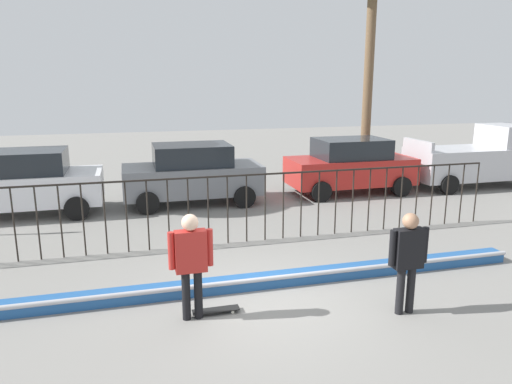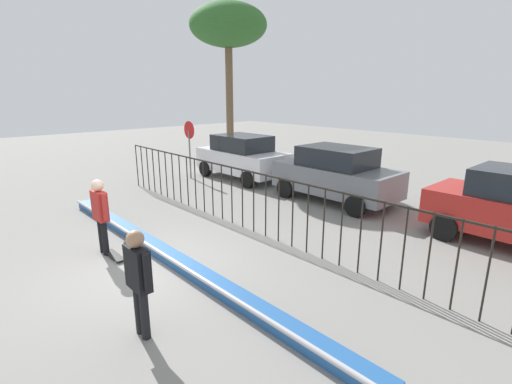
{
  "view_description": "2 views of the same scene",
  "coord_description": "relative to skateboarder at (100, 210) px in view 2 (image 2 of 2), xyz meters",
  "views": [
    {
      "loc": [
        -2.24,
        -7.68,
        3.85
      ],
      "look_at": [
        0.49,
        2.39,
        1.42
      ],
      "focal_mm": 33.74,
      "sensor_mm": 36.0,
      "label": 1
    },
    {
      "loc": [
        7.06,
        -3.22,
        3.7
      ],
      "look_at": [
        0.54,
        2.77,
        1.31
      ],
      "focal_mm": 26.02,
      "sensor_mm": 36.0,
      "label": 2
    }
  ],
  "objects": [
    {
      "name": "ground_plane",
      "position": [
        1.34,
        0.37,
        -1.08
      ],
      "size": [
        60.0,
        60.0,
        0.0
      ],
      "primitive_type": "plane",
      "color": "gray"
    },
    {
      "name": "bowl_coping_ledge",
      "position": [
        1.34,
        0.91,
        -0.96
      ],
      "size": [
        11.0,
        0.41,
        0.27
      ],
      "color": "#235699",
      "rests_on": "ground"
    },
    {
      "name": "perimeter_fence",
      "position": [
        1.34,
        3.55,
        -0.03
      ],
      "size": [
        14.04,
        0.04,
        1.68
      ],
      "color": "black",
      "rests_on": "ground"
    },
    {
      "name": "skateboarder",
      "position": [
        0.0,
        0.0,
        0.0
      ],
      "size": [
        0.72,
        0.27,
        1.79
      ],
      "rotation": [
        0.0,
        0.0,
        -0.33
      ],
      "color": "black",
      "rests_on": "ground"
    },
    {
      "name": "skateboard",
      "position": [
        0.4,
        0.07,
        -1.02
      ],
      "size": [
        0.8,
        0.2,
        0.07
      ],
      "rotation": [
        0.0,
        0.0,
        0.34
      ],
      "color": "black",
      "rests_on": "ground"
    },
    {
      "name": "camera_operator",
      "position": [
        3.49,
        -0.74,
        -0.02
      ],
      "size": [
        0.71,
        0.27,
        1.75
      ],
      "rotation": [
        0.0,
        0.0,
        2.56
      ],
      "color": "black",
      "rests_on": "ground"
    },
    {
      "name": "parked_car_white",
      "position": [
        -3.82,
        7.55,
        -0.1
      ],
      "size": [
        4.3,
        2.12,
        1.9
      ],
      "rotation": [
        0.0,
        0.0,
        0.05
      ],
      "color": "silver",
      "rests_on": "ground"
    },
    {
      "name": "parked_car_gray",
      "position": [
        1.06,
        7.63,
        -0.1
      ],
      "size": [
        4.3,
        2.12,
        1.9
      ],
      "rotation": [
        0.0,
        0.0,
        0.06
      ],
      "color": "slate",
      "rests_on": "ground"
    },
    {
      "name": "stop_sign",
      "position": [
        -5.38,
        5.9,
        0.54
      ],
      "size": [
        0.76,
        0.07,
        2.5
      ],
      "color": "slate",
      "rests_on": "ground"
    },
    {
      "name": "palm_tree_short",
      "position": [
        -6.32,
        8.91,
        5.56
      ],
      "size": [
        3.65,
        3.65,
        7.75
      ],
      "color": "brown",
      "rests_on": "ground"
    }
  ]
}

